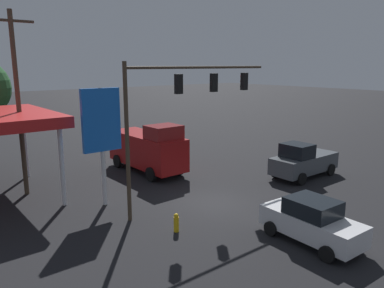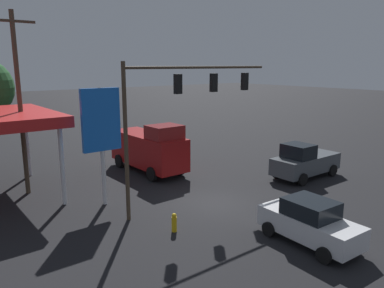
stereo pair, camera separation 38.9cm
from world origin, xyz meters
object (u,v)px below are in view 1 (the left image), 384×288
(fire_hydrant, at_px, (176,223))
(price_sign, at_px, (101,125))
(delivery_truck, at_px, (148,148))
(pickup_parked, at_px, (303,161))
(traffic_signal_assembly, at_px, (184,99))
(utility_pole, at_px, (18,101))
(sedan_far, at_px, (312,221))

(fire_hydrant, bearing_deg, price_sign, -79.35)
(delivery_truck, relative_size, fire_hydrant, 7.77)
(pickup_parked, xyz_separation_m, fire_hydrant, (11.74, 1.45, -0.67))
(traffic_signal_assembly, height_order, pickup_parked, traffic_signal_assembly)
(utility_pole, height_order, pickup_parked, utility_pole)
(price_sign, bearing_deg, pickup_parked, 163.62)
(traffic_signal_assembly, xyz_separation_m, utility_pole, (6.22, -7.16, -0.27))
(delivery_truck, bearing_deg, fire_hydrant, -26.24)
(utility_pole, height_order, price_sign, utility_pole)
(utility_pole, xyz_separation_m, delivery_truck, (-8.14, 0.54, -3.80))
(traffic_signal_assembly, height_order, delivery_truck, traffic_signal_assembly)
(traffic_signal_assembly, xyz_separation_m, price_sign, (3.39, -2.69, -1.36))
(traffic_signal_assembly, xyz_separation_m, delivery_truck, (-1.92, -6.62, -4.06))
(utility_pole, xyz_separation_m, price_sign, (-2.83, 4.47, -1.10))
(sedan_far, bearing_deg, traffic_signal_assembly, -165.28)
(utility_pole, bearing_deg, fire_hydrant, 111.53)
(price_sign, xyz_separation_m, delivery_truck, (-5.31, -3.93, -2.70))
(sedan_far, distance_m, pickup_parked, 9.81)
(utility_pole, distance_m, pickup_parked, 18.12)
(price_sign, xyz_separation_m, fire_hydrant, (-0.98, 5.19, -3.96))
(traffic_signal_assembly, relative_size, sedan_far, 2.09)
(price_sign, relative_size, sedan_far, 1.41)
(price_sign, relative_size, delivery_truck, 0.92)
(utility_pole, bearing_deg, price_sign, 122.38)
(traffic_signal_assembly, relative_size, utility_pole, 0.90)
(traffic_signal_assembly, xyz_separation_m, pickup_parked, (-9.33, 1.05, -4.65))
(traffic_signal_assembly, relative_size, delivery_truck, 1.37)
(sedan_far, height_order, pickup_parked, pickup_parked)
(delivery_truck, relative_size, pickup_parked, 1.31)
(utility_pole, distance_m, fire_hydrant, 11.55)
(traffic_signal_assembly, bearing_deg, sedan_far, 102.05)
(traffic_signal_assembly, height_order, fire_hydrant, traffic_signal_assembly)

